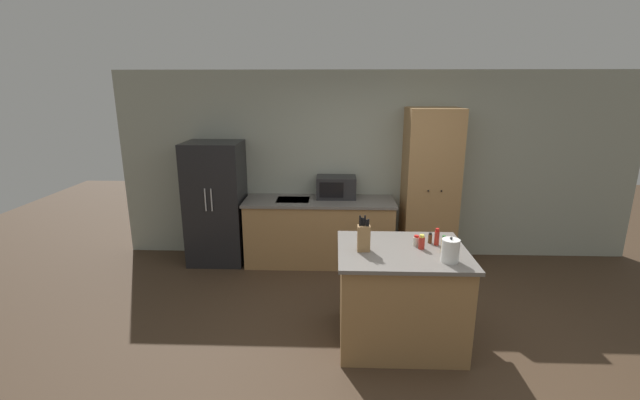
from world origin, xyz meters
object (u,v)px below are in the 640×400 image
at_px(spice_bottle_amber_oil, 437,237).
at_px(spice_bottle_green_herb, 443,245).
at_px(spice_bottle_tall_dark, 422,242).
at_px(kettle, 450,250).
at_px(knife_block, 364,238).
at_px(refrigerator, 216,203).
at_px(microwave, 336,187).
at_px(spice_bottle_short_red, 416,241).
at_px(pantry_cabinet, 430,188).
at_px(spice_bottle_pale_salt, 430,238).

distance_m(spice_bottle_amber_oil, spice_bottle_green_herb, 0.18).
relative_size(spice_bottle_tall_dark, kettle, 0.61).
xyz_separation_m(spice_bottle_tall_dark, spice_bottle_green_herb, (0.18, -0.08, 0.01)).
bearing_deg(knife_block, spice_bottle_amber_oil, 13.75).
height_order(spice_bottle_green_herb, kettle, kettle).
xyz_separation_m(refrigerator, spice_bottle_amber_oil, (2.59, -1.75, 0.18)).
xyz_separation_m(microwave, kettle, (0.97, -2.27, -0.01)).
height_order(refrigerator, spice_bottle_tall_dark, refrigerator).
bearing_deg(spice_bottle_short_red, spice_bottle_tall_dark, -64.81).
relative_size(spice_bottle_green_herb, kettle, 0.71).
bearing_deg(pantry_cabinet, spice_bottle_short_red, -105.44).
relative_size(pantry_cabinet, spice_bottle_pale_salt, 20.42).
bearing_deg(spice_bottle_pale_salt, spice_bottle_amber_oil, -44.20).
distance_m(pantry_cabinet, spice_bottle_short_red, 1.87).
bearing_deg(spice_bottle_amber_oil, spice_bottle_tall_dark, -147.32).
relative_size(refrigerator, spice_bottle_amber_oil, 10.19).
height_order(microwave, spice_bottle_short_red, microwave).
bearing_deg(spice_bottle_amber_oil, knife_block, -166.25).
relative_size(spice_bottle_short_red, spice_bottle_pale_salt, 1.00).
distance_m(spice_bottle_tall_dark, spice_bottle_green_herb, 0.20).
relative_size(refrigerator, kettle, 7.46).
bearing_deg(microwave, kettle, -66.80).
bearing_deg(refrigerator, spice_bottle_tall_dark, -37.35).
bearing_deg(spice_bottle_tall_dark, pantry_cabinet, 76.15).
bearing_deg(kettle, spice_bottle_short_red, 121.27).
bearing_deg(spice_bottle_pale_salt, kettle, -80.43).
xyz_separation_m(spice_bottle_amber_oil, spice_bottle_pale_salt, (-0.05, 0.05, -0.03)).
bearing_deg(refrigerator, spice_bottle_amber_oil, -34.05).
bearing_deg(kettle, spice_bottle_tall_dark, 122.74).
relative_size(refrigerator, spice_bottle_green_herb, 10.46).
height_order(refrigerator, spice_bottle_pale_salt, refrigerator).
distance_m(refrigerator, microwave, 1.66).
relative_size(refrigerator, spice_bottle_pale_salt, 16.10).
bearing_deg(refrigerator, microwave, 4.34).
height_order(spice_bottle_tall_dark, spice_bottle_green_herb, spice_bottle_green_herb).
bearing_deg(spice_bottle_short_red, spice_bottle_pale_salt, 28.24).
bearing_deg(spice_bottle_tall_dark, spice_bottle_amber_oil, 32.68).
xyz_separation_m(spice_bottle_short_red, kettle, (0.22, -0.36, 0.05)).
relative_size(microwave, spice_bottle_pale_salt, 5.14).
relative_size(knife_block, spice_bottle_pale_salt, 3.26).
bearing_deg(spice_bottle_green_herb, kettle, -88.38).
bearing_deg(microwave, spice_bottle_amber_oil, -63.19).
height_order(knife_block, spice_bottle_pale_salt, knife_block).
height_order(spice_bottle_amber_oil, kettle, kettle).
height_order(pantry_cabinet, spice_bottle_tall_dark, pantry_cabinet).
distance_m(microwave, knife_block, 2.06).
bearing_deg(spice_bottle_green_herb, knife_block, 179.03).
distance_m(microwave, spice_bottle_amber_oil, 2.10).
height_order(pantry_cabinet, spice_bottle_short_red, pantry_cabinet).
distance_m(spice_bottle_green_herb, spice_bottle_pale_salt, 0.24).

